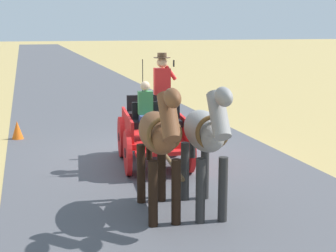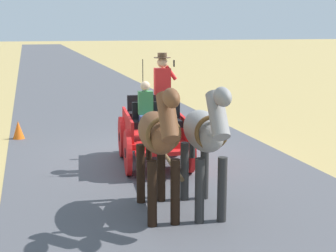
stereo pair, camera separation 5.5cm
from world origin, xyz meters
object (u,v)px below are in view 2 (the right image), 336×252
(horse_drawn_carriage, at_px, (154,129))
(traffic_cone, at_px, (18,130))
(horse_near_side, at_px, (205,135))
(horse_off_side, at_px, (158,136))

(horse_drawn_carriage, bearing_deg, traffic_cone, -50.53)
(horse_near_side, relative_size, traffic_cone, 4.42)
(horse_near_side, bearing_deg, horse_drawn_carriage, -88.61)
(horse_off_side, bearing_deg, horse_near_side, 174.23)
(horse_off_side, xyz_separation_m, traffic_cone, (2.27, -6.56, -1.07))
(traffic_cone, bearing_deg, horse_off_side, 109.08)
(horse_drawn_carriage, xyz_separation_m, horse_off_side, (0.68, 2.98, 0.51))
(traffic_cone, bearing_deg, horse_drawn_carriage, 129.47)
(horse_off_side, bearing_deg, horse_drawn_carriage, -102.94)
(horse_drawn_carriage, distance_m, horse_near_side, 3.10)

